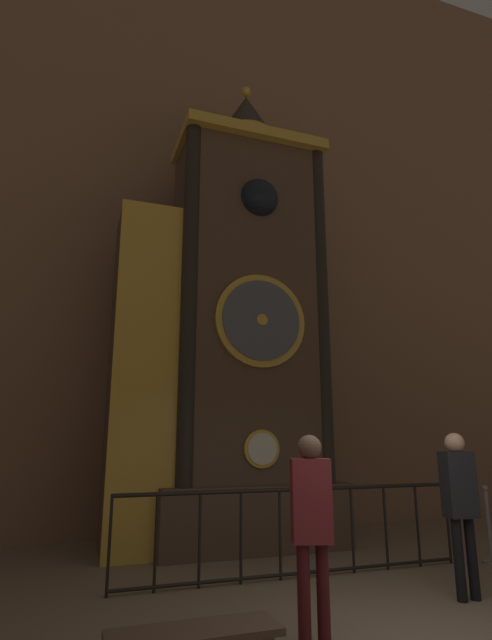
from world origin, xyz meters
TOP-DOWN VIEW (x-y plane):
  - cathedral_back_wall at (-0.09, 6.10)m, footprint 24.00×0.32m
  - clock_tower at (-0.25, 4.63)m, footprint 3.88×1.80m
  - railing_fence at (0.08, 2.65)m, footprint 4.73×0.05m
  - visitor_near at (-0.76, 0.61)m, footprint 0.39×0.31m
  - visitor_far at (1.41, 1.23)m, footprint 0.37×0.27m
  - stanchion_post at (2.97, 2.45)m, footprint 0.28×0.28m

SIDE VIEW (x-z plane):
  - stanchion_post at x=2.97m, z-range -0.18..0.86m
  - railing_fence at x=0.08m, z-range 0.05..1.14m
  - visitor_near at x=-0.76m, z-range 0.18..1.91m
  - visitor_far at x=1.41m, z-range 0.19..1.95m
  - clock_tower at x=-0.25m, z-range -0.72..7.91m
  - cathedral_back_wall at x=-0.09m, z-range -0.01..14.33m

